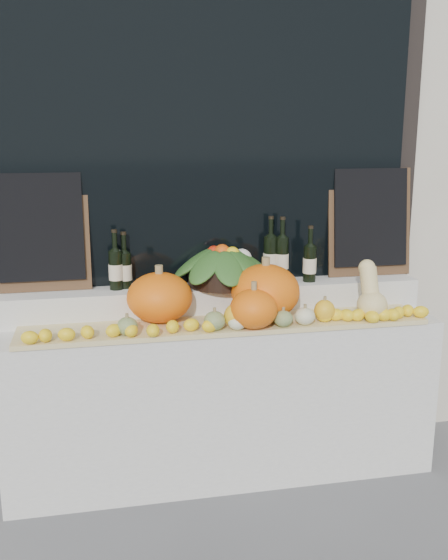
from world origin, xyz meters
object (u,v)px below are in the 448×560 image
Objects in this scene: pumpkin_left at (160,297)px; produce_bowl at (222,265)px; pumpkin_right at (265,291)px; butternut_squash at (371,295)px; wine_bottle_tall at (270,258)px.

produce_bowl is (0.36, 0.17, 0.12)m from pumpkin_left.
butternut_squash is (0.55, -0.10, -0.02)m from pumpkin_right.
wine_bottle_tall is at bearing 69.42° from pumpkin_right.
produce_bowl is at bearing -171.13° from wine_bottle_tall.
pumpkin_left is at bearing 175.32° from pumpkin_right.
produce_bowl is at bearing 24.83° from pumpkin_left.
pumpkin_right is at bearing 170.04° from butternut_squash.
butternut_squash is at bearing -7.33° from pumpkin_left.
pumpkin_left is 0.55m from pumpkin_right.
pumpkin_right is 0.30m from wine_bottle_tall.
butternut_squash is 0.59m from wine_bottle_tall.
pumpkin_left is 0.59× the size of produce_bowl.
produce_bowl is 1.56× the size of wine_bottle_tall.
pumpkin_right is at bearing -4.68° from pumpkin_left.
pumpkin_right reaches higher than pumpkin_left.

